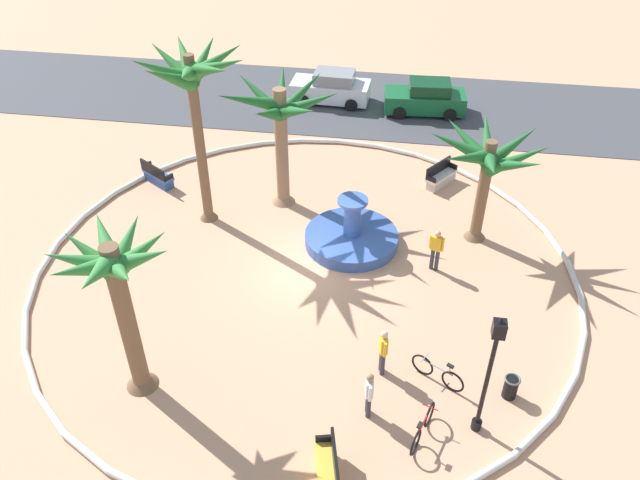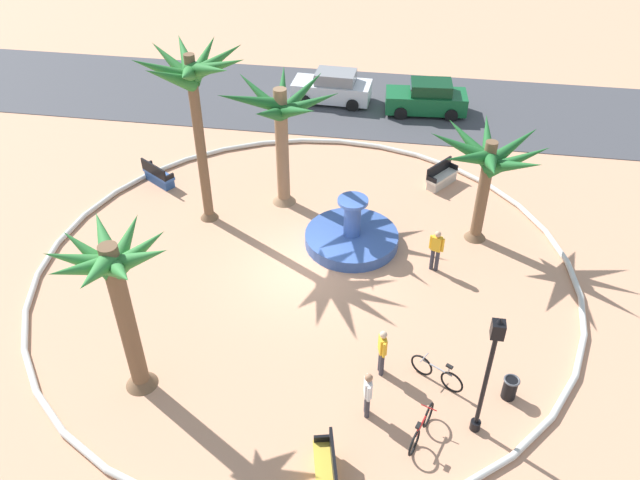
% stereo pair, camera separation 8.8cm
% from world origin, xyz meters
% --- Properties ---
extents(ground_plane, '(80.00, 80.00, 0.00)m').
position_xyz_m(ground_plane, '(0.00, 0.00, 0.00)').
color(ground_plane, tan).
extents(plaza_curb, '(18.88, 18.88, 0.20)m').
position_xyz_m(plaza_curb, '(0.00, 0.00, 0.10)').
color(plaza_curb, silver).
rests_on(plaza_curb, ground).
extents(street_asphalt, '(48.00, 8.00, 0.03)m').
position_xyz_m(street_asphalt, '(0.00, 13.84, 0.01)').
color(street_asphalt, '#424247').
rests_on(street_asphalt, ground).
extents(fountain, '(3.45, 3.45, 1.96)m').
position_xyz_m(fountain, '(1.40, 1.82, 0.29)').
color(fountain, '#38569E').
rests_on(fountain, ground).
extents(palm_tree_near_fountain, '(4.54, 4.54, 5.16)m').
position_xyz_m(palm_tree_near_fountain, '(-1.61, 4.19, 3.79)').
color(palm_tree_near_fountain, '#8E6B4C').
rests_on(palm_tree_near_fountain, ground).
extents(palm_tree_by_curb, '(4.25, 4.35, 4.34)m').
position_xyz_m(palm_tree_by_curb, '(5.94, 2.92, 3.31)').
color(palm_tree_by_curb, brown).
rests_on(palm_tree_by_curb, ground).
extents(palm_tree_mid_plaza, '(3.21, 3.22, 5.33)m').
position_xyz_m(palm_tree_mid_plaza, '(-3.81, -5.78, 4.00)').
color(palm_tree_mid_plaza, brown).
rests_on(palm_tree_mid_plaza, ground).
extents(palm_tree_far_side, '(3.97, 4.01, 6.89)m').
position_xyz_m(palm_tree_far_side, '(-4.28, 2.59, 5.62)').
color(palm_tree_far_side, brown).
rests_on(palm_tree_far_side, ground).
extents(bench_east, '(0.86, 1.67, 1.00)m').
position_xyz_m(bench_east, '(1.93, -7.92, 0.35)').
color(bench_east, gold).
rests_on(bench_east, ground).
extents(bench_west, '(1.61, 1.30, 1.00)m').
position_xyz_m(bench_west, '(-7.14, 4.68, 0.35)').
color(bench_west, '#335BA8').
rests_on(bench_west, ground).
extents(bench_north, '(1.34, 1.59, 1.00)m').
position_xyz_m(bench_north, '(4.64, 6.45, 0.35)').
color(bench_north, beige).
rests_on(bench_north, ground).
extents(lamppost, '(0.32, 0.32, 4.15)m').
position_xyz_m(lamppost, '(5.68, -5.81, 2.43)').
color(lamppost, black).
rests_on(lamppost, ground).
extents(trash_bin, '(0.46, 0.46, 0.73)m').
position_xyz_m(trash_bin, '(6.64, -4.56, 0.39)').
color(trash_bin, black).
rests_on(trash_bin, ground).
extents(bicycle_red_frame, '(0.68, 1.64, 0.94)m').
position_xyz_m(bicycle_red_frame, '(4.23, -6.32, 0.38)').
color(bicycle_red_frame, black).
rests_on(bicycle_red_frame, ground).
extents(bicycle_by_lamppost, '(1.52, 0.91, 0.94)m').
position_xyz_m(bicycle_by_lamppost, '(4.60, -4.35, 0.38)').
color(bicycle_by_lamppost, black).
rests_on(bicycle_by_lamppost, ground).
extents(person_cyclist_helmet, '(0.28, 0.52, 1.67)m').
position_xyz_m(person_cyclist_helmet, '(2.99, -4.22, 0.93)').
color(person_cyclist_helmet, '#33333D').
rests_on(person_cyclist_helmet, ground).
extents(person_cyclist_photo, '(0.26, 0.52, 1.61)m').
position_xyz_m(person_cyclist_photo, '(2.73, -5.78, 0.90)').
color(person_cyclist_photo, '#33333D').
rests_on(person_cyclist_photo, ground).
extents(person_pedestrian_stroll, '(0.51, 0.30, 1.66)m').
position_xyz_m(person_pedestrian_stroll, '(4.44, 0.79, 0.93)').
color(person_pedestrian_stroll, '#33333D').
rests_on(person_pedestrian_stroll, ground).
extents(parked_car_leftmost, '(4.07, 2.06, 1.67)m').
position_xyz_m(parked_car_leftmost, '(-1.04, 13.71, 0.78)').
color(parked_car_leftmost, silver).
rests_on(parked_car_leftmost, ground).
extents(parked_car_second, '(4.12, 2.15, 1.67)m').
position_xyz_m(parked_car_second, '(3.80, 13.19, 0.78)').
color(parked_car_second, '#145B2D').
rests_on(parked_car_second, ground).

